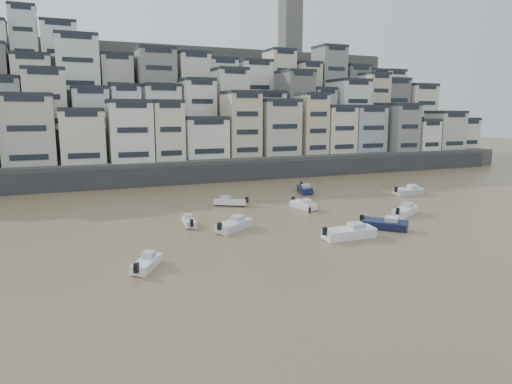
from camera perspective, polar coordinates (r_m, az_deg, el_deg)
name	(u,v)px	position (r m, az deg, el deg)	size (l,w,h in m)	color
ground	(385,357)	(27.30, 15.84, -19.27)	(400.00, 400.00, 0.00)	olive
harbor_wall	(209,173)	(87.86, -5.88, 2.37)	(140.00, 3.00, 3.50)	#38383A
hillside	(182,113)	(126.81, -9.25, 9.69)	(141.04, 66.00, 50.00)	#4C4C47
boat_a	(349,231)	(49.24, 11.57, -4.76)	(6.32, 2.07, 1.72)	white
boat_b	(385,223)	(54.10, 15.79, -3.73)	(5.53, 1.81, 1.51)	#121A39
boat_c	(234,223)	(51.79, -2.80, -3.94)	(5.70, 1.87, 1.56)	silver
boat_d	(405,209)	(62.35, 18.15, -2.06)	(5.70, 1.87, 1.55)	white
boat_e	(303,204)	(63.51, 5.92, -1.49)	(4.96, 1.62, 1.35)	white
boat_f	(189,221)	(54.45, -8.38, -3.56)	(4.26, 1.39, 1.16)	silver
boat_g	(409,190)	(77.95, 18.55, 0.24)	(5.75, 1.88, 1.57)	silver
boat_h	(231,201)	(65.40, -3.21, -1.11)	(5.08, 1.66, 1.39)	silver
boat_i	(305,188)	(76.20, 6.12, 0.49)	(5.75, 1.88, 1.57)	#121A39
boat_j	(146,261)	(40.42, -13.54, -8.43)	(4.59, 1.50, 1.25)	white
person_pink	(310,207)	(60.79, 6.73, -1.83)	(0.44, 0.44, 1.74)	#F3ACB9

